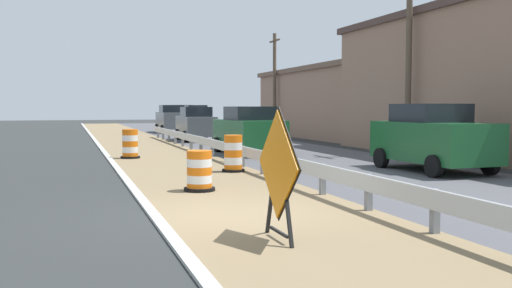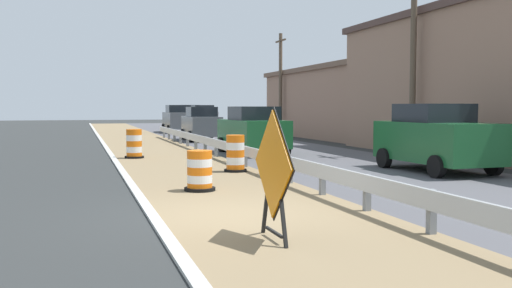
{
  "view_description": "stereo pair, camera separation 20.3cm",
  "coord_description": "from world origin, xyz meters",
  "px_view_note": "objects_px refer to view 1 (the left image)",
  "views": [
    {
      "loc": [
        -2.72,
        -9.91,
        1.97
      ],
      "look_at": [
        1.34,
        2.39,
        1.13
      ],
      "focal_mm": 39.84,
      "sensor_mm": 36.0,
      "label": 1
    },
    {
      "loc": [
        -2.53,
        -9.97,
        1.97
      ],
      "look_at": [
        1.34,
        2.39,
        1.13
      ],
      "focal_mm": 39.84,
      "sensor_mm": 36.0,
      "label": 2
    }
  ],
  "objects_px": {
    "utility_pole_mid": "(275,83)",
    "utility_pole_near": "(409,58)",
    "warning_sign_diamond": "(278,169)",
    "traffic_barrel_close": "(233,155)",
    "traffic_barrel_mid": "(130,145)",
    "car_distant_a": "(196,117)",
    "car_lead_far_lane": "(249,130)",
    "car_trailing_near_lane": "(432,137)",
    "car_mid_far_lane": "(182,116)",
    "car_trailing_far_lane": "(171,119)",
    "car_lead_near_lane": "(196,124)",
    "traffic_barrel_nearest": "(199,173)"
  },
  "relations": [
    {
      "from": "car_trailing_far_lane",
      "to": "utility_pole_near",
      "type": "height_order",
      "value": "utility_pole_near"
    },
    {
      "from": "car_trailing_near_lane",
      "to": "car_distant_a",
      "type": "relative_size",
      "value": 1.0
    },
    {
      "from": "traffic_barrel_mid",
      "to": "car_mid_far_lane",
      "type": "xyz_separation_m",
      "value": [
        8.74,
        35.22,
        0.59
      ]
    },
    {
      "from": "car_mid_far_lane",
      "to": "car_distant_a",
      "type": "distance_m",
      "value": 7.86
    },
    {
      "from": "warning_sign_diamond",
      "to": "car_mid_far_lane",
      "type": "xyz_separation_m",
      "value": [
        8.05,
        49.6,
        0.04
      ]
    },
    {
      "from": "car_trailing_far_lane",
      "to": "traffic_barrel_nearest",
      "type": "bearing_deg",
      "value": 172.66
    },
    {
      "from": "car_trailing_near_lane",
      "to": "utility_pole_mid",
      "type": "relative_size",
      "value": 0.6
    },
    {
      "from": "car_lead_near_lane",
      "to": "traffic_barrel_mid",
      "type": "bearing_deg",
      "value": 157.57
    },
    {
      "from": "warning_sign_diamond",
      "to": "car_trailing_near_lane",
      "type": "bearing_deg",
      "value": -137.71
    },
    {
      "from": "traffic_barrel_close",
      "to": "car_distant_a",
      "type": "distance_m",
      "value": 33.52
    },
    {
      "from": "traffic_barrel_close",
      "to": "warning_sign_diamond",
      "type": "bearing_deg",
      "value": -101.71
    },
    {
      "from": "utility_pole_mid",
      "to": "utility_pole_near",
      "type": "bearing_deg",
      "value": -92.24
    },
    {
      "from": "car_lead_far_lane",
      "to": "car_lead_near_lane",
      "type": "bearing_deg",
      "value": -0.69
    },
    {
      "from": "car_lead_far_lane",
      "to": "car_trailing_near_lane",
      "type": "bearing_deg",
      "value": -158.01
    },
    {
      "from": "traffic_barrel_mid",
      "to": "utility_pole_near",
      "type": "distance_m",
      "value": 11.45
    },
    {
      "from": "traffic_barrel_close",
      "to": "traffic_barrel_mid",
      "type": "xyz_separation_m",
      "value": [
        -2.52,
        5.6,
        -0.0
      ]
    },
    {
      "from": "warning_sign_diamond",
      "to": "traffic_barrel_nearest",
      "type": "height_order",
      "value": "warning_sign_diamond"
    },
    {
      "from": "traffic_barrel_nearest",
      "to": "car_mid_far_lane",
      "type": "bearing_deg",
      "value": 79.69
    },
    {
      "from": "utility_pole_near",
      "to": "traffic_barrel_nearest",
      "type": "bearing_deg",
      "value": -146.41
    },
    {
      "from": "utility_pole_near",
      "to": "warning_sign_diamond",
      "type": "bearing_deg",
      "value": -130.03
    },
    {
      "from": "warning_sign_diamond",
      "to": "utility_pole_near",
      "type": "height_order",
      "value": "utility_pole_near"
    },
    {
      "from": "traffic_barrel_nearest",
      "to": "traffic_barrel_mid",
      "type": "bearing_deg",
      "value": 94.19
    },
    {
      "from": "car_trailing_far_lane",
      "to": "traffic_barrel_close",
      "type": "bearing_deg",
      "value": 175.39
    },
    {
      "from": "car_trailing_near_lane",
      "to": "car_trailing_far_lane",
      "type": "distance_m",
      "value": 29.07
    },
    {
      "from": "traffic_barrel_close",
      "to": "utility_pole_mid",
      "type": "distance_m",
      "value": 22.39
    },
    {
      "from": "traffic_barrel_mid",
      "to": "car_distant_a",
      "type": "height_order",
      "value": "car_distant_a"
    },
    {
      "from": "traffic_barrel_mid",
      "to": "car_lead_near_lane",
      "type": "relative_size",
      "value": 0.24
    },
    {
      "from": "car_lead_near_lane",
      "to": "car_lead_far_lane",
      "type": "relative_size",
      "value": 1.06
    },
    {
      "from": "warning_sign_diamond",
      "to": "car_trailing_near_lane",
      "type": "relative_size",
      "value": 0.47
    },
    {
      "from": "utility_pole_near",
      "to": "utility_pole_mid",
      "type": "xyz_separation_m",
      "value": [
        0.68,
        17.3,
        -0.23
      ]
    },
    {
      "from": "warning_sign_diamond",
      "to": "traffic_barrel_close",
      "type": "xyz_separation_m",
      "value": [
        1.82,
        8.77,
        -0.55
      ]
    },
    {
      "from": "traffic_barrel_mid",
      "to": "car_lead_near_lane",
      "type": "xyz_separation_m",
      "value": [
        4.83,
        10.51,
        0.48
      ]
    },
    {
      "from": "car_lead_near_lane",
      "to": "utility_pole_mid",
      "type": "xyz_separation_m",
      "value": [
        6.48,
        4.24,
        2.67
      ]
    },
    {
      "from": "warning_sign_diamond",
      "to": "utility_pole_mid",
      "type": "xyz_separation_m",
      "value": [
        10.61,
        29.12,
        2.6
      ]
    },
    {
      "from": "traffic_barrel_close",
      "to": "utility_pole_mid",
      "type": "xyz_separation_m",
      "value": [
        8.79,
        20.35,
        3.15
      ]
    },
    {
      "from": "car_lead_far_lane",
      "to": "utility_pole_mid",
      "type": "bearing_deg",
      "value": -25.57
    },
    {
      "from": "traffic_barrel_nearest",
      "to": "car_lead_near_lane",
      "type": "distance_m",
      "value": 20.12
    },
    {
      "from": "car_trailing_near_lane",
      "to": "car_trailing_far_lane",
      "type": "bearing_deg",
      "value": -174.52
    },
    {
      "from": "traffic_barrel_nearest",
      "to": "car_trailing_near_lane",
      "type": "bearing_deg",
      "value": 13.33
    },
    {
      "from": "car_distant_a",
      "to": "utility_pole_mid",
      "type": "height_order",
      "value": "utility_pole_mid"
    },
    {
      "from": "car_mid_far_lane",
      "to": "utility_pole_mid",
      "type": "relative_size",
      "value": 0.69
    },
    {
      "from": "traffic_barrel_nearest",
      "to": "utility_pole_near",
      "type": "xyz_separation_m",
      "value": [
        9.96,
        6.62,
        3.47
      ]
    },
    {
      "from": "car_lead_far_lane",
      "to": "utility_pole_mid",
      "type": "xyz_separation_m",
      "value": [
        6.35,
        14.17,
        2.66
      ]
    },
    {
      "from": "utility_pole_mid",
      "to": "car_trailing_far_lane",
      "type": "bearing_deg",
      "value": 131.63
    },
    {
      "from": "car_lead_far_lane",
      "to": "car_trailing_far_lane",
      "type": "distance_m",
      "value": 20.98
    },
    {
      "from": "car_lead_near_lane",
      "to": "car_distant_a",
      "type": "relative_size",
      "value": 1.11
    },
    {
      "from": "utility_pole_near",
      "to": "car_distant_a",
      "type": "bearing_deg",
      "value": 94.03
    },
    {
      "from": "traffic_barrel_nearest",
      "to": "traffic_barrel_close",
      "type": "distance_m",
      "value": 4.01
    },
    {
      "from": "car_mid_far_lane",
      "to": "warning_sign_diamond",
      "type": "bearing_deg",
      "value": -11.15
    },
    {
      "from": "car_lead_near_lane",
      "to": "car_mid_far_lane",
      "type": "relative_size",
      "value": 0.97
    }
  ]
}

